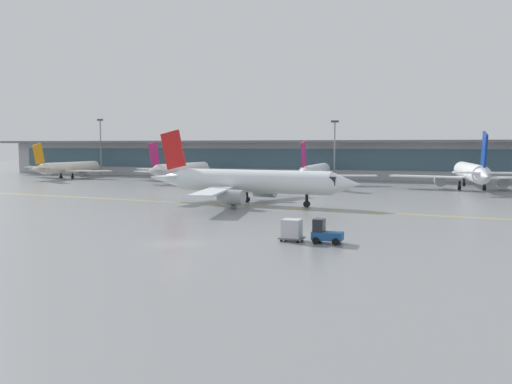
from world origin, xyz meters
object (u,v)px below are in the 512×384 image
gate_airplane_2 (315,171)px  cargo_dolly_lead (292,229)px  baggage_tug (325,233)px  gate_airplane_3 (471,172)px  taxiing_regional_jet (250,182)px  gate_airplane_0 (70,168)px  apron_light_mast_1 (335,148)px  apron_light_mast_0 (101,145)px  gate_airplane_1 (182,169)px

gate_airplane_2 → cargo_dolly_lead: size_ratio=13.16×
baggage_tug → cargo_dolly_lead: bearing=180.0°
gate_airplane_3 → baggage_tug: (-15.25, -64.42, -2.34)m
gate_airplane_3 → taxiing_regional_jet: (-31.40, -37.77, -0.01)m
gate_airplane_0 → gate_airplane_2: (64.13, -2.11, 0.12)m
baggage_tug → apron_light_mast_1: apron_light_mast_1 is taller
gate_airplane_2 → apron_light_mast_0: (-64.50, 16.22, 5.72)m
gate_airplane_1 → apron_light_mast_1: bearing=-62.1°
baggage_tug → cargo_dolly_lead: baggage_tug is taller
gate_airplane_1 → apron_light_mast_0: 37.08m
apron_light_mast_1 → gate_airplane_2: bearing=-96.7°
gate_airplane_2 → gate_airplane_3: (30.82, -2.93, 0.43)m
gate_airplane_2 → cargo_dolly_lead: 68.47m
apron_light_mast_0 → baggage_tug: bearing=-46.2°
apron_light_mast_1 → gate_airplane_1: bearing=-157.7°
gate_airplane_1 → gate_airplane_2: gate_airplane_2 is taller
gate_airplane_2 → apron_light_mast_1: (1.63, 13.81, 4.99)m
gate_airplane_3 → baggage_tug: gate_airplane_3 is taller
gate_airplane_2 → gate_airplane_1: bearing=88.8°
gate_airplane_3 → baggage_tug: 66.24m
gate_airplane_0 → gate_airplane_2: gate_airplane_2 is taller
gate_airplane_1 → gate_airplane_2: bearing=-84.8°
gate_airplane_0 → gate_airplane_3: bearing=-90.2°
gate_airplane_0 → gate_airplane_2: 64.16m
gate_airplane_0 → apron_light_mast_0: apron_light_mast_0 is taller
gate_airplane_2 → gate_airplane_3: bearing=-96.3°
gate_airplane_0 → apron_light_mast_1: (65.75, 11.71, 5.11)m
cargo_dolly_lead → gate_airplane_1: bearing=124.7°
gate_airplane_2 → gate_airplane_0: bearing=87.3°
gate_airplane_0 → gate_airplane_3: 95.08m
gate_airplane_2 → apron_light_mast_0: size_ratio=1.80×
gate_airplane_0 → taxiing_regional_jet: (63.54, -42.81, 0.54)m
baggage_tug → gate_airplane_3: bearing=78.2°
gate_airplane_0 → baggage_tug: bearing=-128.3°
gate_airplane_3 → apron_light_mast_0: apron_light_mast_0 is taller
baggage_tug → cargo_dolly_lead: (-2.96, 0.08, 0.16)m
gate_airplane_0 → cargo_dolly_lead: gate_airplane_0 is taller
gate_airplane_0 → cargo_dolly_lead: (76.73, -69.38, -1.63)m
cargo_dolly_lead → apron_light_mast_0: bearing=134.2°
taxiing_regional_jet → cargo_dolly_lead: (13.19, -26.57, -2.17)m
gate_airplane_2 → baggage_tug: 69.15m
gate_airplane_2 → gate_airplane_3: 30.96m
gate_airplane_0 → apron_light_mast_1: apron_light_mast_1 is taller
gate_airplane_1 → taxiing_regional_jet: taxiing_regional_jet is taller
baggage_tug → gate_airplane_0: bearing=140.4°
gate_airplane_1 → gate_airplane_2: (31.56, -0.20, 0.03)m
baggage_tug → taxiing_regional_jet: bearing=122.7°
gate_airplane_0 → apron_light_mast_0: size_ratio=1.72×
gate_airplane_1 → cargo_dolly_lead: (44.17, -67.47, -1.72)m
gate_airplane_2 → baggage_tug: bearing=-167.8°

